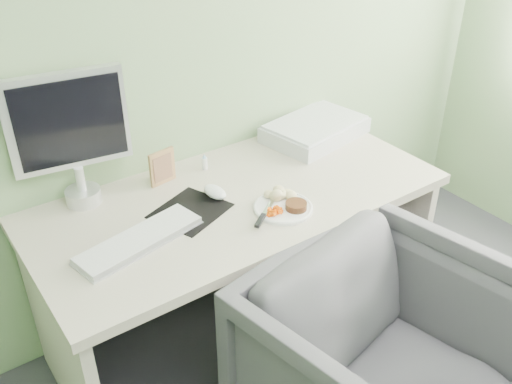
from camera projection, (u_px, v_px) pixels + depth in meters
wall_back at (180, 12)px, 2.14m from camera, size 3.50×0.00×3.50m
desk at (239, 233)px, 2.30m from camera, size 1.60×0.75×0.73m
plate at (283, 208)px, 2.12m from camera, size 0.22×0.22×0.01m
steak at (296, 206)px, 2.10m from camera, size 0.09×0.09×0.03m
potato_pile at (279, 192)px, 2.15m from camera, size 0.12×0.10×0.05m
carrot_heap at (274, 210)px, 2.07m from camera, size 0.05×0.05×0.03m
steak_knife at (263, 216)px, 2.04m from camera, size 0.18×0.13×0.01m
mousepad at (190, 211)px, 2.11m from camera, size 0.32×0.30×0.00m
keyboard at (139, 239)px, 1.93m from camera, size 0.47×0.22×0.02m
computer_mouse at (215, 192)px, 2.19m from camera, size 0.07×0.12×0.04m
photo_frame at (162, 167)px, 2.25m from camera, size 0.12×0.03×0.14m
eyedrop_bottle at (205, 162)px, 2.36m from camera, size 0.02×0.02×0.07m
scanner at (315, 130)px, 2.61m from camera, size 0.50×0.37×0.07m
monitor at (70, 132)px, 2.02m from camera, size 0.42×0.14×0.51m
desk_chair at (390, 372)px, 1.91m from camera, size 0.94×0.96×0.76m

